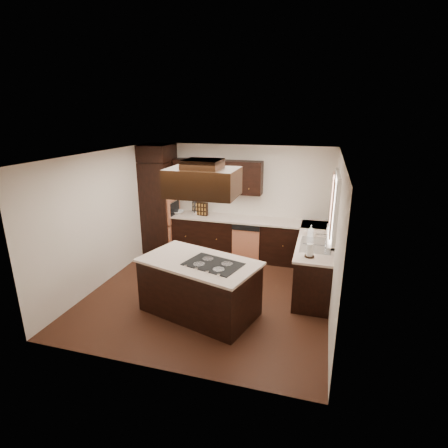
{
  "coord_description": "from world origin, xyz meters",
  "views": [
    {
      "loc": [
        1.83,
        -5.44,
        3.15
      ],
      "look_at": [
        0.1,
        0.6,
        1.15
      ],
      "focal_mm": 28.0,
      "sensor_mm": 36.0,
      "label": 1
    }
  ],
  "objects_px": {
    "island": "(199,288)",
    "range_hood": "(203,182)",
    "spice_rack": "(200,209)",
    "oven_column": "(160,207)"
  },
  "relations": [
    {
      "from": "range_hood",
      "to": "spice_rack",
      "type": "xyz_separation_m",
      "value": [
        -0.91,
        2.35,
        -1.09
      ]
    },
    {
      "from": "range_hood",
      "to": "spice_rack",
      "type": "bearing_deg",
      "value": 111.18
    },
    {
      "from": "range_hood",
      "to": "spice_rack",
      "type": "relative_size",
      "value": 2.91
    },
    {
      "from": "oven_column",
      "to": "range_hood",
      "type": "bearing_deg",
      "value": -50.26
    },
    {
      "from": "oven_column",
      "to": "island",
      "type": "relative_size",
      "value": 1.18
    },
    {
      "from": "oven_column",
      "to": "range_hood",
      "type": "height_order",
      "value": "range_hood"
    },
    {
      "from": "oven_column",
      "to": "spice_rack",
      "type": "xyz_separation_m",
      "value": [
        0.97,
        0.09,
        0.01
      ]
    },
    {
      "from": "island",
      "to": "range_hood",
      "type": "relative_size",
      "value": 1.71
    },
    {
      "from": "oven_column",
      "to": "spice_rack",
      "type": "bearing_deg",
      "value": 5.42
    },
    {
      "from": "island",
      "to": "range_hood",
      "type": "bearing_deg",
      "value": 80.6
    }
  ]
}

